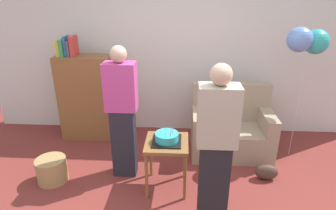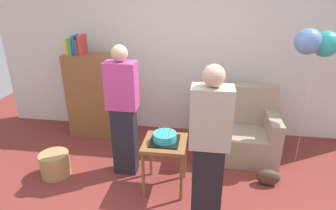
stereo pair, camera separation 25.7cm
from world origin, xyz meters
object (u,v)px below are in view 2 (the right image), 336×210
Objects in this scene: birthday_cake at (165,138)px; wicker_basket at (55,164)px; person_blowing_candles at (123,112)px; balloon_bunch at (317,43)px; couch at (235,132)px; side_table at (165,149)px; person_holding_cake at (209,150)px; handbag at (268,177)px; bookshelf at (94,94)px.

birthday_cake is 0.89× the size of wicker_basket.
person_blowing_candles is 0.92× the size of balloon_bunch.
person_blowing_candles is (-1.40, -0.62, 0.49)m from couch.
side_table is 0.37× the size of person_holding_cake.
birthday_cake is 2.12m from balloon_bunch.
birthday_cake is 0.71m from person_holding_cake.
birthday_cake is 1.14× the size of handbag.
balloon_bunch is (2.24, 0.60, 0.77)m from person_blowing_candles.
bookshelf is at bearing 158.67° from handbag.
couch is 3.44× the size of birthday_cake.
person_blowing_candles is at bearing 155.08° from side_table.
side_table is 0.75m from person_holding_cake.
birthday_cake is at bearing -30.13° from person_blowing_candles.
bookshelf is 1.76m from birthday_cake.
person_holding_cake is at bearing -105.49° from couch.
side_table reaches higher than wicker_basket.
wicker_basket is at bearing 178.44° from birthday_cake.
bookshelf is 5.66× the size of handbag.
couch is at bearing -8.41° from bookshelf.
person_blowing_candles reaches higher than side_table.
person_blowing_candles is 4.53× the size of wicker_basket.
bookshelf is 0.97× the size of person_blowing_candles.
person_blowing_candles is at bearing 178.66° from handbag.
birthday_cake reaches higher than wicker_basket.
wicker_basket is at bearing -176.25° from handbag.
bookshelf is at bearing -46.49° from person_holding_cake.
person_blowing_candles is 1.26m from person_holding_cake.
couch is 1.27m from birthday_cake.
couch is 0.79m from handbag.
balloon_bunch is at bearing 26.70° from birthday_cake.
birthday_cake is at bearing -42.61° from bookshelf.
handbag is (0.74, 0.70, -0.73)m from person_holding_cake.
couch is 0.69× the size of bookshelf.
side_table is (1.30, -1.19, -0.16)m from bookshelf.
person_blowing_candles is at bearing -156.03° from couch.
birthday_cake is 0.18× the size of balloon_bunch.
person_holding_cake reaches higher than birthday_cake.
person_blowing_candles is at bearing 155.08° from birthday_cake.
handbag is at bearing 9.78° from side_table.
bookshelf is 4.95× the size of birthday_cake.
person_blowing_candles is at bearing -38.97° from person_holding_cake.
birthday_cake is at bearing -48.26° from side_table.
couch is 1.61m from person_blowing_candles.
bookshelf is 2.45m from person_holding_cake.
couch reaches higher than birthday_cake.
wicker_basket is 3.52m from balloon_bunch.
balloon_bunch is (0.48, 0.64, 1.50)m from handbag.
person_holding_cake is (1.78, -1.68, 0.16)m from bookshelf.
person_holding_cake reaches higher than wicker_basket.
handbag is at bearing 3.75° from wicker_basket.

